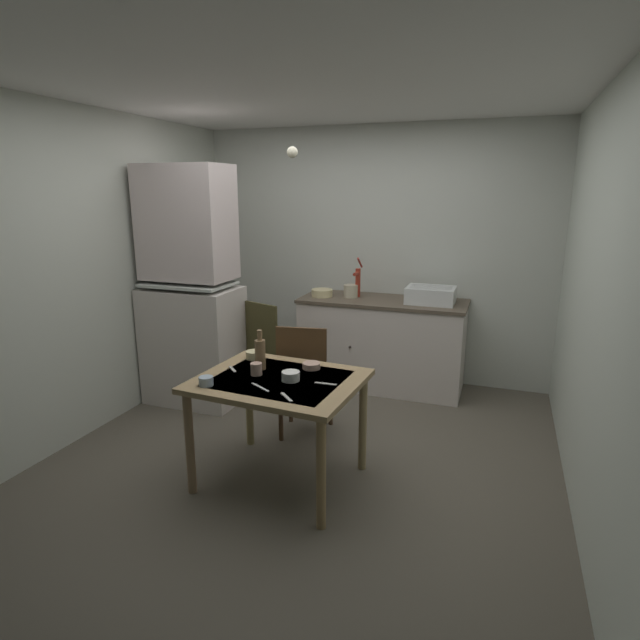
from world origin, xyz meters
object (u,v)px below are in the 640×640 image
(hand_pump, at_px, (358,280))
(dining_table, at_px, (279,392))
(mixing_bowl_counter, at_px, (322,293))
(glass_bottle, at_px, (260,353))
(hutch_cabinet, at_px, (191,296))
(serving_bowl_wide, at_px, (254,355))
(sink_basin, at_px, (431,295))
(chair_far_side, at_px, (305,377))
(chair_by_counter, at_px, (271,347))
(teacup_cream, at_px, (256,369))

(hand_pump, distance_m, dining_table, 2.01)
(mixing_bowl_counter, relative_size, glass_bottle, 0.77)
(hutch_cabinet, xyz_separation_m, hand_pump, (1.27, 0.97, 0.06))
(dining_table, xyz_separation_m, serving_bowl_wide, (-0.33, 0.31, 0.12))
(dining_table, bearing_deg, hutch_cabinet, 142.32)
(serving_bowl_wide, bearing_deg, dining_table, -42.87)
(hutch_cabinet, relative_size, dining_table, 1.95)
(sink_basin, height_order, serving_bowl_wide, sink_basin)
(glass_bottle, bearing_deg, chair_far_side, 78.13)
(hand_pump, distance_m, glass_bottle, 1.87)
(hutch_cabinet, height_order, hand_pump, hutch_cabinet)
(chair_by_counter, bearing_deg, hutch_cabinet, -156.93)
(mixing_bowl_counter, bearing_deg, glass_bottle, -84.15)
(sink_basin, height_order, teacup_cream, sink_basin)
(dining_table, distance_m, serving_bowl_wide, 0.47)
(sink_basin, distance_m, glass_bottle, 2.01)
(dining_table, bearing_deg, mixing_bowl_counter, 101.13)
(serving_bowl_wide, distance_m, glass_bottle, 0.25)
(hand_pump, relative_size, serving_bowl_wide, 3.32)
(sink_basin, xyz_separation_m, serving_bowl_wide, (-1.02, -1.62, -0.20))
(hutch_cabinet, distance_m, teacup_cream, 1.52)
(sink_basin, distance_m, chair_far_side, 1.55)
(hutch_cabinet, relative_size, teacup_cream, 26.26)
(chair_by_counter, relative_size, teacup_cream, 11.53)
(serving_bowl_wide, bearing_deg, teacup_cream, -60.51)
(teacup_cream, distance_m, glass_bottle, 0.14)
(hutch_cabinet, bearing_deg, hand_pump, 37.47)
(teacup_cream, bearing_deg, chair_far_side, 82.39)
(sink_basin, relative_size, chair_by_counter, 0.47)
(sink_basin, bearing_deg, chair_far_side, -120.98)
(chair_far_side, relative_size, glass_bottle, 3.39)
(hutch_cabinet, bearing_deg, glass_bottle, -38.38)
(glass_bottle, bearing_deg, chair_by_counter, 111.99)
(chair_far_side, bearing_deg, teacup_cream, -97.61)
(hutch_cabinet, distance_m, chair_far_side, 1.36)
(hutch_cabinet, bearing_deg, serving_bowl_wide, -35.69)
(serving_bowl_wide, bearing_deg, mixing_bowl_counter, 91.31)
(hand_pump, bearing_deg, sink_basin, -3.61)
(serving_bowl_wide, height_order, teacup_cream, teacup_cream)
(dining_table, bearing_deg, chair_by_counter, 117.16)
(glass_bottle, bearing_deg, hutch_cabinet, 141.62)
(teacup_cream, bearing_deg, mixing_bowl_counter, 96.26)
(mixing_bowl_counter, xyz_separation_m, teacup_cream, (0.20, -1.87, -0.15))
(dining_table, relative_size, serving_bowl_wide, 9.21)
(hutch_cabinet, height_order, mixing_bowl_counter, hutch_cabinet)
(chair_by_counter, height_order, teacup_cream, chair_by_counter)
(sink_basin, height_order, dining_table, sink_basin)
(chair_far_side, bearing_deg, glass_bottle, -101.87)
(hand_pump, bearing_deg, mixing_bowl_counter, -164.23)
(chair_far_side, height_order, teacup_cream, chair_far_side)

